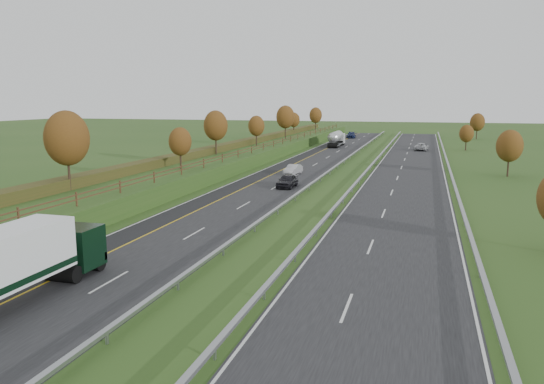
{
  "coord_description": "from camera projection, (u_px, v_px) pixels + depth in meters",
  "views": [
    {
      "loc": [
        18.77,
        -14.94,
        10.6
      ],
      "look_at": [
        5.29,
        31.47,
        2.2
      ],
      "focal_mm": 35.0,
      "sensor_mm": 36.0,
      "label": 1
    }
  ],
  "objects": [
    {
      "name": "outer_barrier_far",
      "position": [
        451.0,
        175.0,
        71.64
      ],
      "size": [
        0.32,
        200.0,
        0.71
      ],
      "color": "gray",
      "rests_on": "ground"
    },
    {
      "name": "car_oncoming",
      "position": [
        422.0,
        147.0,
        112.72
      ],
      "size": [
        3.04,
        5.72,
        1.53
      ],
      "primitive_type": "imported",
      "rotation": [
        0.0,
        0.0,
        3.05
      ],
      "color": "silver",
      "rests_on": "far_carriageway"
    },
    {
      "name": "car_dark_near",
      "position": [
        287.0,
        181.0,
        64.92
      ],
      "size": [
        2.03,
        4.75,
        1.6
      ],
      "primitive_type": "imported",
      "rotation": [
        0.0,
        0.0,
        -0.03
      ],
      "color": "black",
      "rests_on": "near_carriageway"
    },
    {
      "name": "car_silver_mid",
      "position": [
        293.0,
        169.0,
        76.19
      ],
      "size": [
        2.02,
        4.46,
        1.42
      ],
      "primitive_type": "imported",
      "rotation": [
        0.0,
        0.0,
        -0.12
      ],
      "color": "#B4B4B9",
      "rests_on": "near_carriageway"
    },
    {
      "name": "embankment_left",
      "position": [
        209.0,
        163.0,
        81.28
      ],
      "size": [
        12.0,
        200.0,
        2.0
      ],
      "primitive_type": "cube",
      "color": "#2D4E1B",
      "rests_on": "ground"
    },
    {
      "name": "trees_far",
      "position": [
        489.0,
        135.0,
        96.6
      ],
      "size": [
        8.45,
        118.6,
        7.12
      ],
      "color": "#2D2116",
      "rests_on": "ground"
    },
    {
      "name": "hedge_left",
      "position": [
        197.0,
        153.0,
        81.56
      ],
      "size": [
        2.2,
        180.0,
        1.1
      ],
      "primitive_type": "cube",
      "color": "#383D19",
      "rests_on": "embankment_left"
    },
    {
      "name": "median_barrier_near",
      "position": [
        330.0,
        170.0,
        76.21
      ],
      "size": [
        0.32,
        200.0,
        0.71
      ],
      "color": "gray",
      "rests_on": "ground"
    },
    {
      "name": "trees_left",
      "position": [
        202.0,
        130.0,
        77.07
      ],
      "size": [
        6.64,
        164.3,
        7.66
      ],
      "color": "#2D2116",
      "rests_on": "embankment_left"
    },
    {
      "name": "ground",
      "position": [
        340.0,
        180.0,
        70.95
      ],
      "size": [
        400.0,
        400.0,
        0.0
      ],
      "primitive_type": "plane",
      "color": "#2D4E1B",
      "rests_on": "ground"
    },
    {
      "name": "lane_markings",
      "position": [
        335.0,
        175.0,
        76.0
      ],
      "size": [
        26.75,
        200.0,
        0.01
      ],
      "color": "silver",
      "rests_on": "near_carriageway"
    },
    {
      "name": "median_barrier_far",
      "position": [
        366.0,
        172.0,
        74.8
      ],
      "size": [
        0.32,
        200.0,
        0.71
      ],
      "color": "gray",
      "rests_on": "ground"
    },
    {
      "name": "fence_left",
      "position": [
        236.0,
        153.0,
        79.36
      ],
      "size": [
        0.12,
        189.06,
        1.2
      ],
      "color": "#422B19",
      "rests_on": "embankment_left"
    },
    {
      "name": "far_carriageway",
      "position": [
        407.0,
        178.0,
        73.34
      ],
      "size": [
        10.5,
        200.0,
        0.04
      ],
      "primitive_type": "cube",
      "color": "black",
      "rests_on": "ground"
    },
    {
      "name": "near_carriageway",
      "position": [
        292.0,
        173.0,
        77.87
      ],
      "size": [
        10.5,
        200.0,
        0.04
      ],
      "primitive_type": "cube",
      "color": "black",
      "rests_on": "ground"
    },
    {
      "name": "road_tanker",
      "position": [
        336.0,
        138.0,
        122.6
      ],
      "size": [
        2.4,
        11.22,
        3.46
      ],
      "color": "silver",
      "rests_on": "near_carriageway"
    },
    {
      "name": "hard_shoulder",
      "position": [
        267.0,
        172.0,
        78.9
      ],
      "size": [
        3.0,
        200.0,
        0.04
      ],
      "primitive_type": "cube",
      "color": "black",
      "rests_on": "ground"
    },
    {
      "name": "car_small_far",
      "position": [
        351.0,
        135.0,
        149.85
      ],
      "size": [
        2.7,
        5.8,
        1.64
      ],
      "primitive_type": "imported",
      "rotation": [
        0.0,
        0.0,
        0.07
      ],
      "color": "#172148",
      "rests_on": "near_carriageway"
    }
  ]
}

